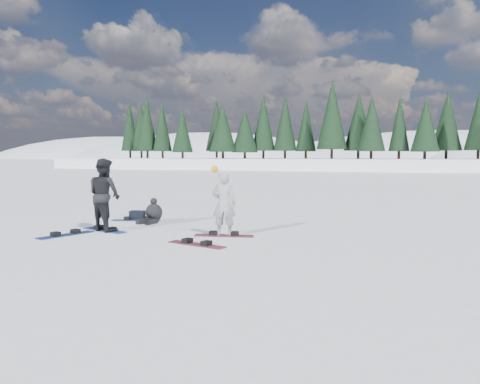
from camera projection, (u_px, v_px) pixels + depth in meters
The scene contains 11 objects.
ground at pixel (232, 241), 11.21m from camera, with size 420.00×420.00×0.00m, color white.
alpine_backdrop at pixel (353, 193), 195.24m from camera, with size 412.50×227.00×53.20m.
snowboarder_woman at pixel (224, 203), 11.79m from camera, with size 0.67×0.51×1.80m.
snowboarder_man at pixel (104, 195), 12.63m from camera, with size 0.96×0.75×1.97m, color black.
seated_rider at pixel (153, 213), 14.29m from camera, with size 0.63×0.94×0.75m.
gear_bag at pixel (137, 215), 14.76m from camera, with size 0.45×0.30×0.30m, color black.
snowboard_woman at pixel (224, 236), 11.85m from camera, with size 1.50×0.28×0.03m, color maroon.
snowboard_man at pixel (105, 230), 12.71m from camera, with size 1.50×0.28×0.03m, color #1B3E96.
snowboard_loose_c at pixel (136, 220), 14.63m from camera, with size 1.50×0.28×0.03m, color navy.
snowboard_loose_b at pixel (197, 245), 10.70m from camera, with size 1.50×0.28×0.03m, color maroon.
snowboard_loose_a at pixel (66, 235), 11.97m from camera, with size 1.50×0.28×0.03m, color navy.
Camera 1 is at (3.60, -10.48, 2.07)m, focal length 35.00 mm.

